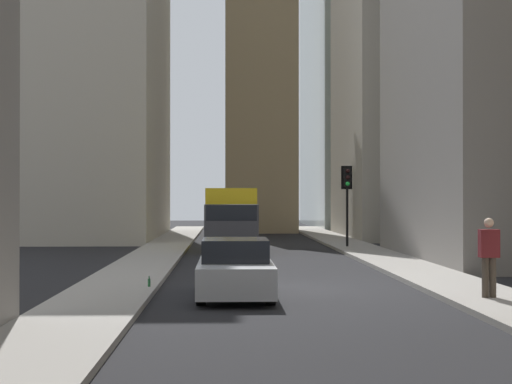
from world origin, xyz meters
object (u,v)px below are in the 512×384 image
at_px(sedan_silver, 235,270).
at_px(discarded_bottle, 149,282).
at_px(traffic_light_midblock, 347,187).
at_px(pedestrian, 489,254).
at_px(delivery_truck, 231,219).

relative_size(sedan_silver, discarded_bottle, 15.93).
bearing_deg(traffic_light_midblock, sedan_silver, 163.70).
distance_m(pedestrian, discarded_bottle, 8.43).
distance_m(traffic_light_midblock, discarded_bottle, 19.21).
relative_size(delivery_truck, discarded_bottle, 23.93).
bearing_deg(pedestrian, traffic_light_midblock, 0.88).
relative_size(traffic_light_midblock, pedestrian, 2.09).
relative_size(pedestrian, discarded_bottle, 6.72).
relative_size(delivery_truck, traffic_light_midblock, 1.70).
bearing_deg(pedestrian, discarded_bottle, 71.89).
xyz_separation_m(pedestrian, discarded_bottle, (2.61, 7.96, -0.89)).
bearing_deg(delivery_truck, pedestrian, -162.71).
height_order(traffic_light_midblock, discarded_bottle, traffic_light_midblock).
bearing_deg(traffic_light_midblock, pedestrian, -179.12).
bearing_deg(delivery_truck, traffic_light_midblock, -75.01).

